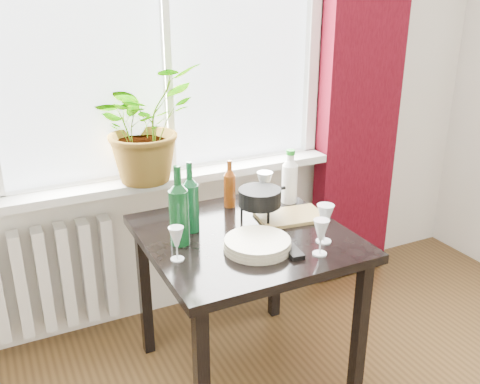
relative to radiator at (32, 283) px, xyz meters
name	(u,v)px	position (x,y,z in m)	size (l,w,h in m)	color
window	(163,16)	(0.75, 0.04, 1.22)	(1.72, 0.08, 1.62)	white
windowsill	(176,176)	(0.75, -0.03, 0.44)	(1.72, 0.20, 0.04)	silver
curtain	(363,69)	(1.87, -0.06, 0.92)	(0.50, 0.12, 2.56)	#38050D
radiator	(32,283)	(0.00, 0.00, 0.00)	(0.80, 0.10, 0.55)	silver
table	(246,252)	(0.85, -0.63, 0.27)	(0.85, 0.85, 0.74)	black
potted_plant	(144,124)	(0.59, -0.07, 0.74)	(0.50, 0.44, 0.56)	#1F701D
wine_bottle_left	(179,205)	(0.56, -0.59, 0.53)	(0.08, 0.08, 0.34)	#0B3B18
wine_bottle_right	(190,197)	(0.65, -0.50, 0.52)	(0.07, 0.07, 0.32)	#0C3F1F
bottle_amber	(230,184)	(0.92, -0.33, 0.48)	(0.06, 0.06, 0.23)	#75330D
cleaning_bottle	(290,176)	(1.20, -0.41, 0.49)	(0.08, 0.08, 0.27)	white
wineglass_front_right	(321,237)	(1.03, -0.93, 0.44)	(0.06, 0.06, 0.15)	silver
wineglass_far_right	(325,223)	(1.11, -0.84, 0.45)	(0.07, 0.07, 0.17)	silver
wineglass_back_center	(265,189)	(1.06, -0.41, 0.45)	(0.08, 0.08, 0.18)	white
wineglass_back_left	(179,208)	(0.62, -0.45, 0.45)	(0.08, 0.08, 0.18)	silver
wineglass_front_left	(177,243)	(0.50, -0.72, 0.43)	(0.06, 0.06, 0.14)	silver
plate_stack	(257,244)	(0.83, -0.78, 0.38)	(0.28, 0.28, 0.05)	#BDB69D
fondue_pot	(260,205)	(0.97, -0.53, 0.43)	(0.22, 0.19, 0.15)	black
tv_remote	(290,248)	(0.94, -0.85, 0.37)	(0.05, 0.18, 0.02)	black
cutting_board	(291,216)	(1.11, -0.58, 0.37)	(0.30, 0.19, 0.02)	olive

